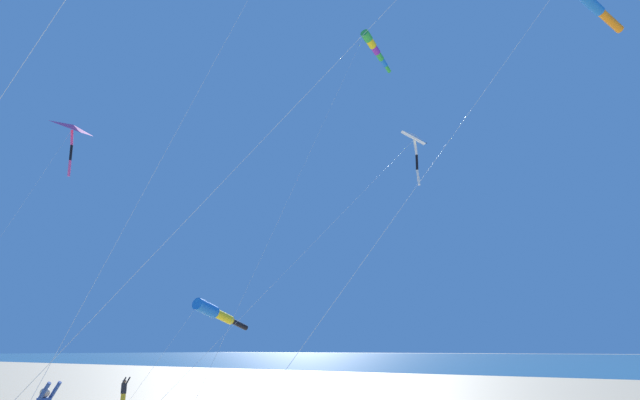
% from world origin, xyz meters
% --- Properties ---
extents(person_child_green_jacket, '(0.32, 0.40, 1.33)m').
position_xyz_m(person_child_green_jacket, '(5.04, 5.92, 0.73)').
color(person_child_green_jacket, gold).
rests_on(person_child_green_jacket, ground_plane).
extents(kite_delta_long_streamer_right, '(9.52, 7.43, 14.67)m').
position_xyz_m(kite_delta_long_streamer_right, '(2.79, 9.35, 14.16)').
color(kite_delta_long_streamer_right, '#EF4C93').
rests_on(kite_delta_long_streamer_right, ground_plane).
extents(kite_delta_green_low_center, '(14.11, 3.59, 13.01)m').
position_xyz_m(kite_delta_green_low_center, '(11.22, -6.87, 12.50)').
color(kite_delta_green_low_center, white).
rests_on(kite_delta_green_low_center, ground_plane).
extents(kite_windsock_purple_drifting, '(7.05, 1.59, 5.13)m').
position_xyz_m(kite_windsock_purple_drifting, '(8.70, 3.84, 4.45)').
color(kite_windsock_purple_drifting, blue).
rests_on(kite_windsock_purple_drifting, ground_plane).
extents(kite_windsock_black_fish_shape, '(16.58, 2.37, 19.80)m').
position_xyz_m(kite_windsock_black_fish_shape, '(12.70, -3.84, 19.20)').
color(kite_windsock_black_fish_shape, green).
rests_on(kite_windsock_black_fish_shape, ground_plane).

